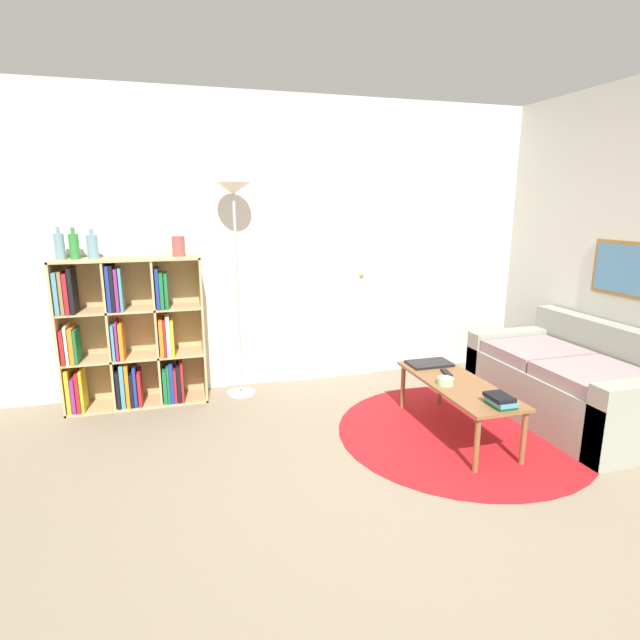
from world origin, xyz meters
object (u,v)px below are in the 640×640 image
(coffee_table, at_px, (457,388))
(vase_on_shelf, at_px, (179,246))
(couch, at_px, (575,385))
(bookshelf, at_px, (128,338))
(bowl, at_px, (445,381))
(bottle_left, at_px, (60,246))
(bottle_middle, at_px, (74,246))
(bottle_right, at_px, (93,247))
(floor_lamp, at_px, (234,219))
(laptop, at_px, (429,363))

(coffee_table, distance_m, vase_on_shelf, 2.47)
(couch, distance_m, vase_on_shelf, 3.38)
(bookshelf, bearing_deg, couch, -20.63)
(bowl, relative_size, bottle_left, 0.47)
(coffee_table, height_order, bowl, bowl)
(bottle_middle, relative_size, bottle_right, 1.06)
(floor_lamp, xyz_separation_m, vase_on_shelf, (-0.46, 0.03, -0.22))
(coffee_table, bearing_deg, bookshelf, 151.38)
(laptop, bearing_deg, bookshelf, 160.09)
(bottle_left, bearing_deg, laptop, -17.13)
(bookshelf, height_order, bottle_left, bottle_left)
(laptop, distance_m, bottle_middle, 2.96)
(couch, bearing_deg, floor_lamp, 153.46)
(laptop, bearing_deg, coffee_table, -90.02)
(laptop, xyz_separation_m, bowl, (-0.11, -0.44, 0.02))
(couch, height_order, laptop, couch)
(bottle_right, relative_size, vase_on_shelf, 1.40)
(bookshelf, distance_m, couch, 3.64)
(bookshelf, bearing_deg, bottle_middle, 177.91)
(bowl, distance_m, bottle_middle, 3.02)
(bottle_left, distance_m, bottle_right, 0.24)
(bookshelf, bearing_deg, floor_lamp, -2.34)
(bottle_right, bearing_deg, vase_on_shelf, 1.24)
(couch, xyz_separation_m, vase_on_shelf, (-2.95, 1.28, 1.06))
(laptop, height_order, vase_on_shelf, vase_on_shelf)
(floor_lamp, relative_size, bottle_right, 7.94)
(couch, xyz_separation_m, bowl, (-1.17, -0.01, 0.16))
(coffee_table, bearing_deg, vase_on_shelf, 146.03)
(bottle_right, bearing_deg, bookshelf, 5.01)
(bottle_left, bearing_deg, floor_lamp, -1.95)
(floor_lamp, distance_m, vase_on_shelf, 0.51)
(couch, relative_size, laptop, 4.49)
(bookshelf, xyz_separation_m, bottle_left, (-0.44, 0.01, 0.77))
(bottle_left, height_order, bottle_middle, bottle_left)
(bookshelf, relative_size, vase_on_shelf, 7.53)
(floor_lamp, height_order, bowl, floor_lamp)
(couch, distance_m, bottle_right, 3.96)
(bookshelf, height_order, couch, bookshelf)
(bowl, xyz_separation_m, bottle_right, (-2.42, 1.27, 0.92))
(couch, distance_m, laptop, 1.15)
(couch, bearing_deg, coffee_table, 179.77)
(bottle_right, bearing_deg, bottle_middle, 167.71)
(laptop, height_order, bottle_right, bottle_right)
(bottle_middle, bearing_deg, bowl, -26.97)
(bowl, distance_m, vase_on_shelf, 2.37)
(laptop, distance_m, vase_on_shelf, 2.26)
(couch, relative_size, bottle_middle, 6.29)
(floor_lamp, bearing_deg, bottle_middle, 177.73)
(bookshelf, xyz_separation_m, couch, (3.40, -1.28, -0.31))
(laptop, bearing_deg, bowl, -104.10)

